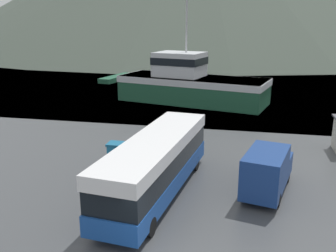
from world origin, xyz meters
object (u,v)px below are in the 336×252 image
fishing_boat (190,83)px  small_boat (117,78)px  delivery_van (267,170)px  tour_bus (157,163)px  storage_bin (119,152)px

fishing_boat → small_boat: fishing_boat is taller
delivery_van → fishing_boat: fishing_boat is taller
tour_bus → storage_bin: tour_bus is taller
small_boat → storage_bin: bearing=121.6°
fishing_boat → storage_bin: 20.14m
tour_bus → storage_bin: (-3.61, 4.16, -1.15)m
delivery_van → small_boat: (-21.40, 36.48, -0.97)m
delivery_van → fishing_boat: 24.01m
delivery_van → fishing_boat: bearing=122.0°
tour_bus → fishing_boat: (-1.80, 24.16, 0.35)m
tour_bus → small_boat: tour_bus is taller
fishing_boat → tour_bus: bearing=18.5°
tour_bus → fishing_boat: 24.23m
tour_bus → fishing_boat: bearing=100.9°
fishing_boat → storage_bin: size_ratio=11.99×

